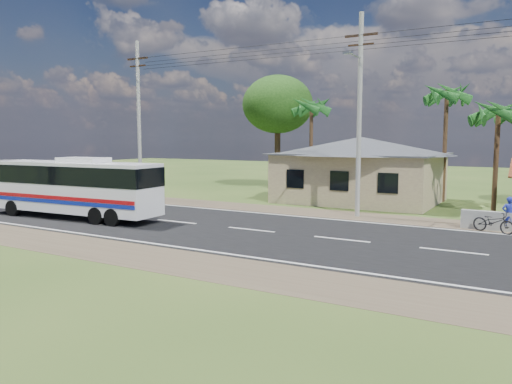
# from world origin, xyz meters

# --- Properties ---
(ground) EXTENTS (120.00, 120.00, 0.00)m
(ground) POSITION_xyz_m (0.00, 0.00, 0.00)
(ground) COLOR #294317
(ground) RESTS_ON ground
(road) EXTENTS (120.00, 16.00, 0.03)m
(road) POSITION_xyz_m (0.00, 0.00, 0.01)
(road) COLOR black
(road) RESTS_ON ground
(house) EXTENTS (12.40, 10.00, 5.00)m
(house) POSITION_xyz_m (1.00, 13.00, 2.64)
(house) COLOR tan
(house) RESTS_ON ground
(utility_poles) EXTENTS (32.80, 2.22, 11.00)m
(utility_poles) POSITION_xyz_m (2.67, 6.49, 5.77)
(utility_poles) COLOR #9E9E99
(utility_poles) RESTS_ON ground
(palm_near) EXTENTS (2.80, 2.80, 6.70)m
(palm_near) POSITION_xyz_m (9.50, 11.00, 5.71)
(palm_near) COLOR #47301E
(palm_near) RESTS_ON ground
(palm_mid) EXTENTS (2.80, 2.80, 8.20)m
(palm_mid) POSITION_xyz_m (6.00, 15.50, 7.16)
(palm_mid) COLOR #47301E
(palm_mid) RESTS_ON ground
(palm_far) EXTENTS (2.80, 2.80, 7.70)m
(palm_far) POSITION_xyz_m (-4.00, 16.00, 6.68)
(palm_far) COLOR #47301E
(palm_far) RESTS_ON ground
(tree_behind_house) EXTENTS (6.00, 6.00, 9.61)m
(tree_behind_house) POSITION_xyz_m (-8.00, 18.00, 7.12)
(tree_behind_house) COLOR #47301E
(tree_behind_house) RESTS_ON ground
(coach_bus) EXTENTS (10.76, 2.90, 3.31)m
(coach_bus) POSITION_xyz_m (-10.17, -1.78, 1.89)
(coach_bus) COLOR white
(coach_bus) RESTS_ON ground
(motorcycle) EXTENTS (2.04, 1.36, 1.02)m
(motorcycle) POSITION_xyz_m (9.98, 4.96, 0.51)
(motorcycle) COLOR black
(motorcycle) RESTS_ON ground
(person) EXTENTS (0.69, 0.56, 1.65)m
(person) POSITION_xyz_m (10.55, 5.59, 0.82)
(person) COLOR navy
(person) RESTS_ON ground
(small_car) EXTENTS (2.55, 3.71, 1.17)m
(small_car) POSITION_xyz_m (-12.64, 3.46, 0.59)
(small_car) COLOR #2E2E30
(small_car) RESTS_ON ground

